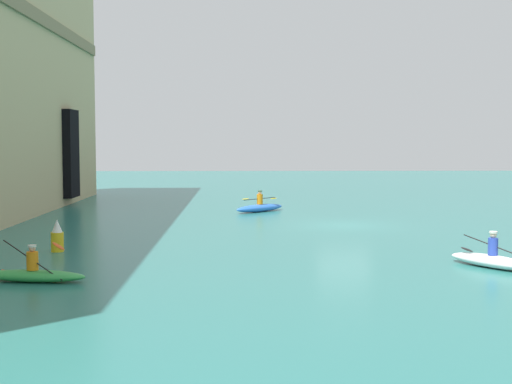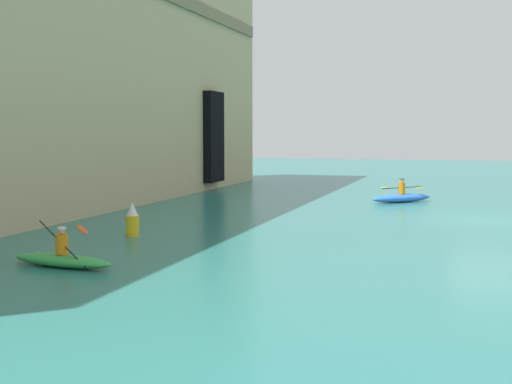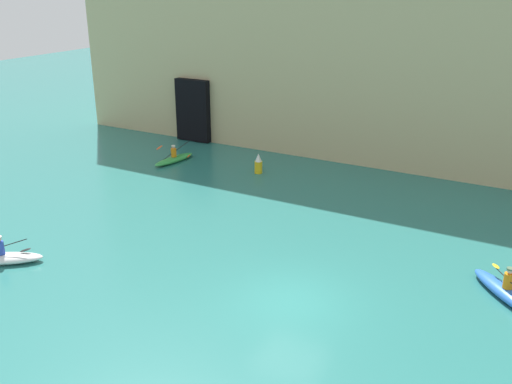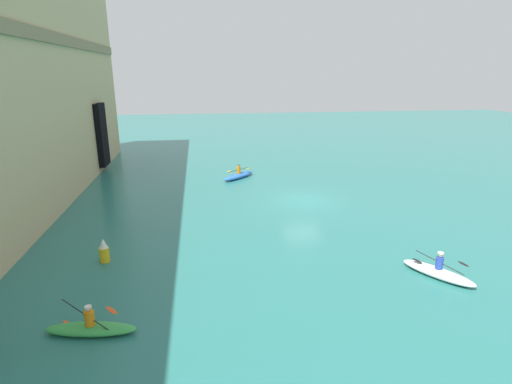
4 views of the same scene
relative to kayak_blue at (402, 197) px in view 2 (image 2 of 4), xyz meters
The scene contains 5 objects.
ground_plane 7.52m from the kayak_blue, 149.76° to the right, with size 120.00×120.00×0.00m, color #28706B.
cliff_bluff 19.00m from the kayak_blue, 119.44° to the left, with size 43.68×7.20×16.14m.
kayak_blue is the anchor object (origin of this frame).
kayak_green 20.82m from the kayak_blue, 160.35° to the left, with size 1.19×3.17×1.19m.
marker_buoy 16.09m from the kayak_blue, 151.45° to the left, with size 0.45×0.45×1.16m.
Camera 2 is at (-29.26, 0.72, 3.54)m, focal length 50.00 mm.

